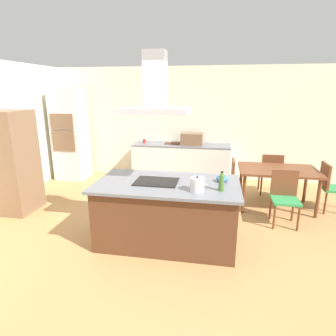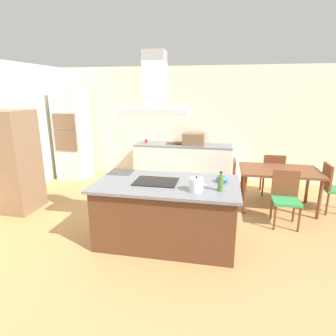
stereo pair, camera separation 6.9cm
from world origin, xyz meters
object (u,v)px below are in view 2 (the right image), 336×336
dining_table (279,174)px  cutting_board (174,143)px  olive_oil_bottle (221,183)px  chair_facing_back_wall (272,172)px  cooktop (156,182)px  countertop_microwave (194,139)px  coffee_mug_red (146,141)px  chair_at_right_end (332,185)px  wall_oven_stack (73,134)px  chair_facing_island (286,195)px  refrigerator (11,162)px  tea_kettle (196,185)px  chair_at_left_end (228,179)px  mixing_bowl (222,179)px  range_hood (155,94)px

dining_table → cutting_board: bearing=148.4°
olive_oil_bottle → chair_facing_back_wall: bearing=66.6°
cooktop → countertop_microwave: size_ratio=1.20×
coffee_mug_red → chair_at_right_end: bearing=-19.5°
countertop_microwave → chair_at_right_end: countertop_microwave is taller
countertop_microwave → coffee_mug_red: (-1.17, 0.04, -0.09)m
wall_oven_stack → chair_facing_island: 5.04m
wall_oven_stack → chair_at_right_end: 5.74m
refrigerator → dining_table: 4.88m
wall_oven_stack → chair_facing_back_wall: size_ratio=2.47×
refrigerator → cooktop: bearing=-12.0°
tea_kettle → chair_at_left_end: bearing=76.6°
mixing_bowl → chair_facing_back_wall: size_ratio=0.19×
dining_table → chair_at_right_end: chair_at_right_end is taller
coffee_mug_red → dining_table: size_ratio=0.06×
cutting_board → chair_facing_island: size_ratio=0.38×
wall_oven_stack → cooktop: bearing=-43.9°
chair_facing_island → range_hood: 2.68m
mixing_bowl → range_hood: range_hood is taller
cooktop → range_hood: (0.00, 0.00, 1.20)m
dining_table → tea_kettle: bearing=-126.3°
countertop_microwave → range_hood: 3.08m
mixing_bowl → chair_facing_island: 1.34m
tea_kettle → range_hood: (-0.59, 0.27, 1.11)m
dining_table → chair_facing_back_wall: 0.68m
countertop_microwave → wall_oven_stack: bearing=-175.5°
olive_oil_bottle → refrigerator: size_ratio=0.14×
chair_at_left_end → tea_kettle: bearing=-103.4°
cooktop → range_hood: size_ratio=0.67×
olive_oil_bottle → chair_at_right_end: (1.97, 1.77, -0.50)m
chair_facing_island → mixing_bowl: bearing=-144.7°
coffee_mug_red → chair_facing_island: size_ratio=0.10×
dining_table → range_hood: (-1.95, -1.57, 1.43)m
mixing_bowl → coffee_mug_red: size_ratio=1.88×
cooktop → dining_table: bearing=38.9°
cooktop → dining_table: (1.95, 1.57, -0.24)m
coffee_mug_red → chair_facing_back_wall: size_ratio=0.10×
cooktop → cutting_board: (-0.25, 2.93, 0.00)m
chair_facing_back_wall → range_hood: range_hood is taller
olive_oil_bottle → wall_oven_stack: bearing=142.0°
wall_oven_stack → chair_at_left_end: wall_oven_stack is taller
olive_oil_bottle → range_hood: bearing=167.7°
cutting_board → chair_at_left_end: (1.29, -1.36, -0.40)m
chair_at_left_end → dining_table: bearing=-0.0°
cooktop → dining_table: cooktop is taller
coffee_mug_red → chair_facing_back_wall: (2.89, -0.68, -0.44)m
chair_at_right_end → refrigerator: bearing=-170.3°
range_hood → chair_at_left_end: bearing=56.7°
countertop_microwave → cutting_board: bearing=174.1°
mixing_bowl → wall_oven_stack: bearing=146.0°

